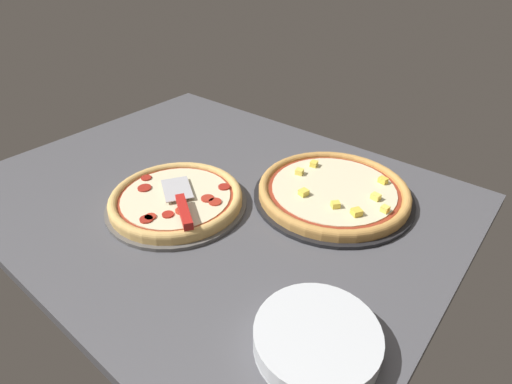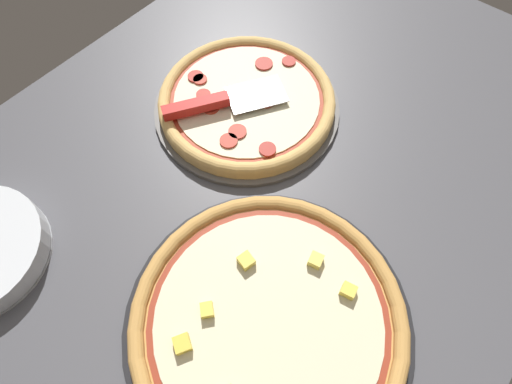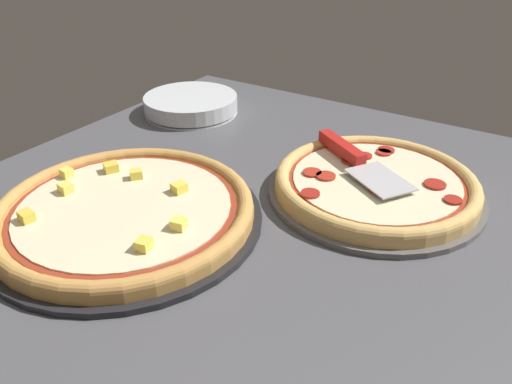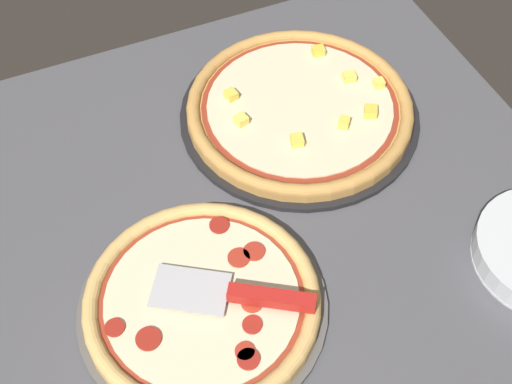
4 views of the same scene
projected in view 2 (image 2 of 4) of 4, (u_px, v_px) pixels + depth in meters
The scene contains 6 objects.
ground_plane at pixel (282, 149), 76.66cm from camera, with size 126.57×98.54×3.60cm, color #4C4C51.
pizza_pan_front at pixel (247, 107), 78.83cm from camera, with size 36.39×36.39×1.00cm, color #565451.
pizza_front at pixel (247, 100), 77.16cm from camera, with size 34.21×34.21×2.90cm.
pizza_pan_back at pixel (268, 323), 58.83cm from camera, with size 42.56×42.56×1.00cm, color black.
pizza_back at pixel (268, 320), 57.18cm from camera, with size 40.00×40.00×3.58cm.
serving_spatula at pixel (211, 103), 73.85cm from camera, with size 22.13×16.46×2.00cm.
Camera 2 is at (37.27, 24.39, 61.32)cm, focal length 28.00 mm.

